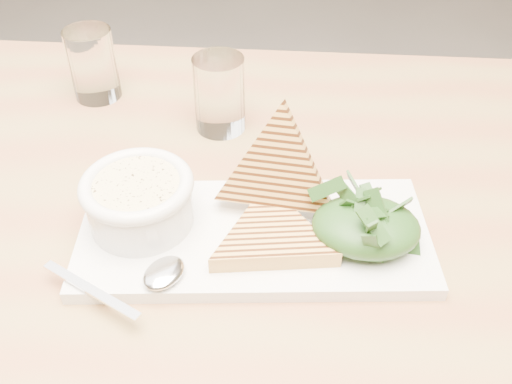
# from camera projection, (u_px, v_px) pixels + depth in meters

# --- Properties ---
(table_top) EXTENTS (1.33, 0.90, 0.04)m
(table_top) POSITION_uv_depth(u_px,v_px,m) (137.00, 255.00, 0.60)
(table_top) COLOR olive
(table_top) RESTS_ON ground
(platter) EXTENTS (0.37, 0.20, 0.02)m
(platter) POSITION_uv_depth(u_px,v_px,m) (254.00, 236.00, 0.59)
(platter) COLOR silver
(platter) RESTS_ON table_top
(soup_bowl) EXTENTS (0.11, 0.11, 0.04)m
(soup_bowl) POSITION_uv_depth(u_px,v_px,m) (140.00, 206.00, 0.58)
(soup_bowl) COLOR silver
(soup_bowl) RESTS_ON platter
(soup) EXTENTS (0.09, 0.09, 0.01)m
(soup) POSITION_uv_depth(u_px,v_px,m) (137.00, 186.00, 0.56)
(soup) COLOR beige
(soup) RESTS_ON soup_bowl
(bowl_rim) EXTENTS (0.11, 0.11, 0.01)m
(bowl_rim) POSITION_uv_depth(u_px,v_px,m) (136.00, 185.00, 0.56)
(bowl_rim) COLOR silver
(bowl_rim) RESTS_ON soup_bowl
(sandwich_flat) EXTENTS (0.17, 0.17, 0.02)m
(sandwich_flat) POSITION_uv_depth(u_px,v_px,m) (272.00, 236.00, 0.56)
(sandwich_flat) COLOR #C28F45
(sandwich_flat) RESTS_ON platter
(sandwich_lean) EXTENTS (0.16, 0.14, 0.16)m
(sandwich_lean) POSITION_uv_depth(u_px,v_px,m) (277.00, 171.00, 0.58)
(sandwich_lean) COLOR #C28F45
(sandwich_lean) RESTS_ON sandwich_flat
(salad_base) EXTENTS (0.11, 0.08, 0.04)m
(salad_base) POSITION_uv_depth(u_px,v_px,m) (366.00, 227.00, 0.56)
(salad_base) COLOR black
(salad_base) RESTS_ON platter
(arugula_pile) EXTENTS (0.11, 0.10, 0.05)m
(arugula_pile) POSITION_uv_depth(u_px,v_px,m) (367.00, 222.00, 0.55)
(arugula_pile) COLOR #2A501E
(arugula_pile) RESTS_ON platter
(spoon_bowl) EXTENTS (0.05, 0.06, 0.01)m
(spoon_bowl) POSITION_uv_depth(u_px,v_px,m) (164.00, 273.00, 0.53)
(spoon_bowl) COLOR silver
(spoon_bowl) RESTS_ON platter
(spoon_handle) EXTENTS (0.11, 0.06, 0.00)m
(spoon_handle) POSITION_uv_depth(u_px,v_px,m) (91.00, 290.00, 0.52)
(spoon_handle) COLOR silver
(spoon_handle) RESTS_ON platter
(glass_near) EXTENTS (0.06, 0.06, 0.10)m
(glass_near) POSITION_uv_depth(u_px,v_px,m) (93.00, 64.00, 0.77)
(glass_near) COLOR white
(glass_near) RESTS_ON table_top
(glass_far) EXTENTS (0.06, 0.06, 0.10)m
(glass_far) POSITION_uv_depth(u_px,v_px,m) (220.00, 94.00, 0.72)
(glass_far) COLOR white
(glass_far) RESTS_ON table_top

